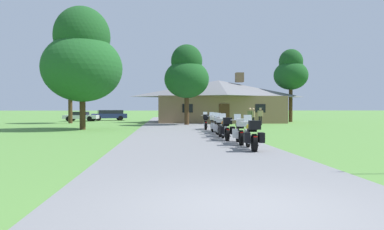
# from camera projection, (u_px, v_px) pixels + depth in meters

# --- Properties ---
(ground_plane) EXTENTS (500.00, 500.00, 0.00)m
(ground_plane) POSITION_uv_depth(u_px,v_px,m) (181.00, 131.00, 25.46)
(ground_plane) COLOR #56893D
(asphalt_driveway) EXTENTS (6.40, 80.00, 0.06)m
(asphalt_driveway) POSITION_uv_depth(u_px,v_px,m) (183.00, 132.00, 23.47)
(asphalt_driveway) COLOR slate
(asphalt_driveway) RESTS_ON ground
(motorcycle_yellow_nearest_to_camera) EXTENTS (0.81, 2.08, 1.30)m
(motorcycle_yellow_nearest_to_camera) POSITION_uv_depth(u_px,v_px,m) (252.00, 135.00, 13.08)
(motorcycle_yellow_nearest_to_camera) COLOR black
(motorcycle_yellow_nearest_to_camera) RESTS_ON asphalt_driveway
(motorcycle_black_second_in_row) EXTENTS (0.84, 2.08, 1.30)m
(motorcycle_black_second_in_row) POSITION_uv_depth(u_px,v_px,m) (240.00, 132.00, 15.24)
(motorcycle_black_second_in_row) COLOR black
(motorcycle_black_second_in_row) RESTS_ON asphalt_driveway
(motorcycle_orange_third_in_row) EXTENTS (0.73, 2.08, 1.30)m
(motorcycle_orange_third_in_row) POSITION_uv_depth(u_px,v_px,m) (226.00, 129.00, 17.25)
(motorcycle_orange_third_in_row) COLOR black
(motorcycle_orange_third_in_row) RESTS_ON asphalt_driveway
(motorcycle_blue_fourth_in_row) EXTENTS (0.80, 2.08, 1.30)m
(motorcycle_blue_fourth_in_row) POSITION_uv_depth(u_px,v_px,m) (220.00, 127.00, 19.42)
(motorcycle_blue_fourth_in_row) COLOR black
(motorcycle_blue_fourth_in_row) RESTS_ON asphalt_driveway
(motorcycle_yellow_fifth_in_row) EXTENTS (0.79, 2.08, 1.30)m
(motorcycle_yellow_fifth_in_row) POSITION_uv_depth(u_px,v_px,m) (216.00, 125.00, 21.63)
(motorcycle_yellow_fifth_in_row) COLOR black
(motorcycle_yellow_fifth_in_row) RESTS_ON asphalt_driveway
(motorcycle_blue_sixth_in_row) EXTENTS (0.66, 2.08, 1.30)m
(motorcycle_blue_sixth_in_row) POSITION_uv_depth(u_px,v_px,m) (212.00, 123.00, 23.61)
(motorcycle_blue_sixth_in_row) COLOR black
(motorcycle_blue_sixth_in_row) RESTS_ON asphalt_driveway
(motorcycle_orange_farthest_in_row) EXTENTS (0.66, 2.08, 1.30)m
(motorcycle_orange_farthest_in_row) POSITION_uv_depth(u_px,v_px,m) (206.00, 122.00, 25.93)
(motorcycle_orange_farthest_in_row) COLOR black
(motorcycle_orange_farthest_in_row) RESTS_ON asphalt_driveway
(stone_lodge) EXTENTS (14.68, 8.55, 5.81)m
(stone_lodge) POSITION_uv_depth(u_px,v_px,m) (218.00, 101.00, 40.84)
(stone_lodge) COLOR #896B4C
(stone_lodge) RESTS_ON ground
(bystander_tan_shirt_near_lodge) EXTENTS (0.49, 0.37, 1.69)m
(bystander_tan_shirt_near_lodge) POSITION_uv_depth(u_px,v_px,m) (260.00, 115.00, 33.77)
(bystander_tan_shirt_near_lodge) COLOR black
(bystander_tan_shirt_near_lodge) RESTS_ON ground
(bystander_tan_shirt_beside_signpost) EXTENTS (0.24, 0.55, 1.67)m
(bystander_tan_shirt_beside_signpost) POSITION_uv_depth(u_px,v_px,m) (253.00, 116.00, 31.00)
(bystander_tan_shirt_beside_signpost) COLOR black
(bystander_tan_shirt_beside_signpost) RESTS_ON ground
(bystander_olive_shirt_by_tree) EXTENTS (0.38, 0.47, 1.67)m
(bystander_olive_shirt_by_tree) POSITION_uv_depth(u_px,v_px,m) (250.00, 117.00, 28.73)
(bystander_olive_shirt_by_tree) COLOR black
(bystander_olive_shirt_by_tree) RESTS_ON ground
(tree_left_near) EXTENTS (6.03, 6.03, 9.36)m
(tree_left_near) POSITION_uv_depth(u_px,v_px,m) (82.00, 59.00, 26.61)
(tree_left_near) COLOR #422D19
(tree_left_near) RESTS_ON ground
(tree_right_of_lodge) EXTENTS (4.05, 4.05, 8.73)m
(tree_right_of_lodge) POSITION_uv_depth(u_px,v_px,m) (291.00, 72.00, 41.89)
(tree_right_of_lodge) COLOR #422D19
(tree_right_of_lodge) RESTS_ON ground
(tree_left_far) EXTENTS (4.01, 4.01, 8.31)m
(tree_left_far) POSITION_uv_depth(u_px,v_px,m) (70.00, 71.00, 38.00)
(tree_left_far) COLOR #422D19
(tree_left_far) RESTS_ON ground
(tree_by_lodge_front) EXTENTS (4.29, 4.29, 7.76)m
(tree_by_lodge_front) POSITION_uv_depth(u_px,v_px,m) (187.00, 74.00, 33.56)
(tree_by_lodge_front) COLOR #422D19
(tree_by_lodge_front) RESTS_ON ground
(parked_navy_suv_far_left) EXTENTS (4.93, 3.02, 1.40)m
(parked_navy_suv_far_left) POSITION_uv_depth(u_px,v_px,m) (109.00, 115.00, 46.96)
(parked_navy_suv_far_left) COLOR navy
(parked_navy_suv_far_left) RESTS_ON ground
(parked_white_sedan_far_left) EXTENTS (4.29, 2.07, 1.20)m
(parked_white_sedan_far_left) POSITION_uv_depth(u_px,v_px,m) (81.00, 116.00, 44.39)
(parked_white_sedan_far_left) COLOR silver
(parked_white_sedan_far_left) RESTS_ON ground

